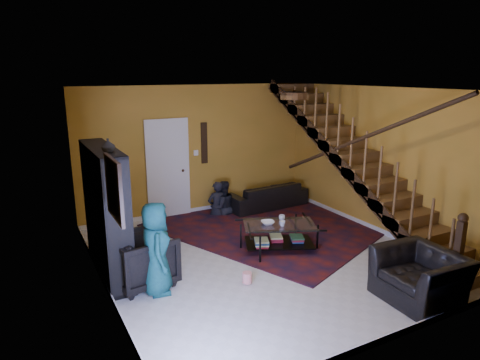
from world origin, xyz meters
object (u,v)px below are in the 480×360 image
object	(u,v)px
armchair_left	(143,259)
armchair_right	(420,276)
bookshelf	(107,214)
coffee_table	(279,235)
sofa	(266,195)

from	to	relation	value
armchair_left	armchair_right	size ratio (longest dim) A/B	0.80
bookshelf	armchair_right	xyz separation A→B (m)	(3.57, -2.85, -0.62)
armchair_left	coffee_table	distance (m)	2.47
armchair_right	bookshelf	bearing A→B (deg)	-125.75
coffee_table	armchair_right	bearing A→B (deg)	-72.54
sofa	bookshelf	bearing A→B (deg)	19.93
armchair_left	armchair_right	bearing A→B (deg)	-132.81
bookshelf	coffee_table	world-z (taller)	bookshelf
bookshelf	coffee_table	distance (m)	2.94
sofa	coffee_table	world-z (taller)	sofa
bookshelf	sofa	bearing A→B (deg)	23.53
bookshelf	coffee_table	size ratio (longest dim) A/B	1.40
sofa	armchair_left	bearing A→B (deg)	29.37
sofa	armchair_right	world-z (taller)	armchair_right
bookshelf	sofa	size ratio (longest dim) A/B	1.05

